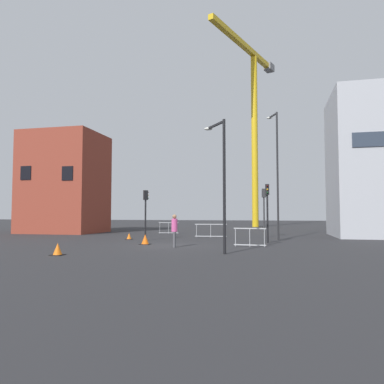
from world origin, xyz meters
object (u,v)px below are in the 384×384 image
traffic_light_island (264,205)px  traffic_cone_by_barrier (129,236)px  construction_crane (253,108)px  streetlamp_tall (277,167)px  traffic_cone_striped (145,240)px  pedestrian_walking (174,228)px  traffic_light_near (146,206)px  streetlamp_short (222,173)px  traffic_cone_on_verge (58,250)px  traffic_light_verge (267,203)px

traffic_light_island → traffic_cone_by_barrier: 10.86m
construction_crane → streetlamp_tall: construction_crane is taller
traffic_cone_striped → pedestrian_walking: bearing=-32.4°
traffic_light_near → pedestrian_walking: traffic_light_near is taller
streetlamp_tall → traffic_cone_by_barrier: bearing=-170.3°
traffic_light_near → traffic_cone_striped: size_ratio=5.67×
streetlamp_tall → traffic_light_near: size_ratio=2.62×
streetlamp_tall → pedestrian_walking: 10.14m
construction_crane → streetlamp_short: size_ratio=3.98×
construction_crane → traffic_cone_by_barrier: bearing=-106.1°
traffic_light_near → traffic_cone_by_barrier: bearing=157.3°
streetlamp_tall → streetlamp_short: 10.26m
traffic_light_island → traffic_light_near: 9.54m
construction_crane → streetlamp_tall: 27.67m
traffic_light_near → traffic_cone_on_verge: 9.96m
pedestrian_walking → traffic_cone_striped: size_ratio=2.95×
streetlamp_short → traffic_light_verge: size_ratio=1.69×
streetlamp_short → traffic_light_near: 9.93m
traffic_light_near → traffic_cone_by_barrier: 2.74m
traffic_cone_striped → construction_crane: bearing=80.7°
streetlamp_tall → traffic_light_near: (-9.21, -2.46, -2.89)m
construction_crane → traffic_cone_by_barrier: 32.48m
traffic_light_verge → traffic_cone_on_verge: bearing=-135.6°
construction_crane → traffic_cone_striped: 35.27m
pedestrian_walking → traffic_cone_by_barrier: bearing=132.7°
pedestrian_walking → traffic_cone_on_verge: size_ratio=3.30×
traffic_cone_on_verge → traffic_cone_striped: size_ratio=0.89×
traffic_light_verge → traffic_light_near: bearing=176.2°
streetlamp_tall → traffic_cone_striped: 11.08m
traffic_light_near → pedestrian_walking: (3.46, -4.74, -1.33)m
traffic_light_island → traffic_cone_by_barrier: bearing=-156.5°
pedestrian_walking → traffic_cone_striped: bearing=147.6°
construction_crane → traffic_cone_on_verge: construction_crane is taller
streetlamp_tall → traffic_light_verge: streetlamp_tall is taller
streetlamp_short → traffic_cone_on_verge: bearing=-162.0°
construction_crane → streetlamp_tall: (3.00, -24.93, -11.63)m
streetlamp_tall → pedestrian_walking: streetlamp_tall is taller
construction_crane → streetlamp_short: construction_crane is taller
traffic_light_near → traffic_cone_striped: traffic_light_near is taller
streetlamp_tall → traffic_light_near: streetlamp_tall is taller
traffic_cone_on_verge → traffic_cone_striped: traffic_cone_striped is taller
streetlamp_tall → traffic_light_verge: size_ratio=2.45×
traffic_light_near → traffic_light_verge: bearing=-3.8°
traffic_light_island → traffic_cone_on_verge: 17.24m
streetlamp_tall → traffic_cone_striped: (-8.03, -5.75, -5.02)m
traffic_light_island → traffic_light_near: size_ratio=1.09×
traffic_light_near → traffic_cone_by_barrier: size_ratio=7.42×
streetlamp_tall → traffic_cone_striped: bearing=-144.4°
streetlamp_short → pedestrian_walking: (-3.08, 2.60, -2.78)m
traffic_cone_striped → streetlamp_short: bearing=-37.1°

